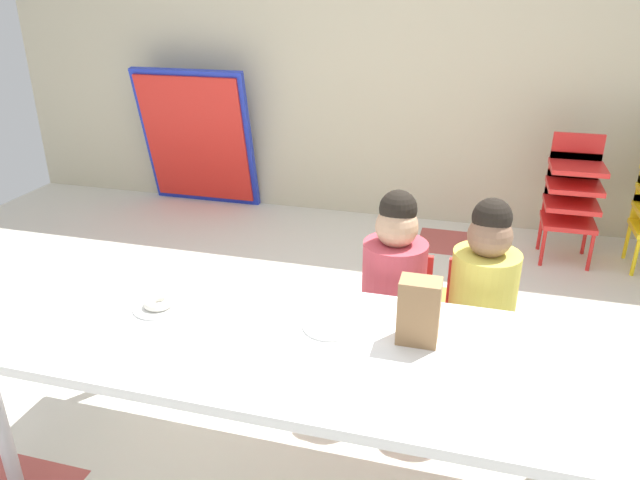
% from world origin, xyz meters
% --- Properties ---
extents(ground_plane, '(6.24, 4.50, 0.02)m').
position_xyz_m(ground_plane, '(-0.00, -0.00, -0.01)').
color(ground_plane, silver).
extents(back_wall, '(6.24, 0.10, 2.54)m').
position_xyz_m(back_wall, '(0.00, 2.25, 1.27)').
color(back_wall, beige).
rests_on(back_wall, ground_plane).
extents(craft_table, '(2.01, 0.75, 0.59)m').
position_xyz_m(craft_table, '(0.04, -0.51, 0.55)').
color(craft_table, white).
rests_on(craft_table, ground_plane).
extents(seated_child_near_camera, '(0.32, 0.32, 0.92)m').
position_xyz_m(seated_child_near_camera, '(0.30, 0.09, 0.55)').
color(seated_child_near_camera, red).
rests_on(seated_child_near_camera, ground_plane).
extents(seated_child_middle_seat, '(0.33, 0.33, 0.92)m').
position_xyz_m(seated_child_middle_seat, '(0.65, 0.09, 0.55)').
color(seated_child_middle_seat, red).
rests_on(seated_child_middle_seat, ground_plane).
extents(kid_chair_red_stack, '(0.32, 0.30, 0.80)m').
position_xyz_m(kid_chair_red_stack, '(1.17, 1.76, 0.46)').
color(kid_chair_red_stack, red).
rests_on(kid_chair_red_stack, ground_plane).
extents(folded_activity_table, '(0.90, 0.29, 1.09)m').
position_xyz_m(folded_activity_table, '(-1.55, 2.05, 0.54)').
color(folded_activity_table, '#1E33BF').
rests_on(folded_activity_table, ground_plane).
extents(paper_bag_brown, '(0.13, 0.09, 0.22)m').
position_xyz_m(paper_bag_brown, '(0.44, -0.41, 0.70)').
color(paper_bag_brown, '#9E754C').
rests_on(paper_bag_brown, craft_table).
extents(paper_plate_near_edge, '(0.18, 0.18, 0.01)m').
position_xyz_m(paper_plate_near_edge, '(-0.47, -0.45, 0.60)').
color(paper_plate_near_edge, white).
rests_on(paper_plate_near_edge, craft_table).
extents(paper_plate_center_table, '(0.18, 0.18, 0.01)m').
position_xyz_m(paper_plate_center_table, '(0.15, -0.41, 0.60)').
color(paper_plate_center_table, white).
rests_on(paper_plate_center_table, craft_table).
extents(donut_powdered_on_plate, '(0.10, 0.10, 0.03)m').
position_xyz_m(donut_powdered_on_plate, '(-0.47, -0.45, 0.62)').
color(donut_powdered_on_plate, white).
rests_on(donut_powdered_on_plate, craft_table).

